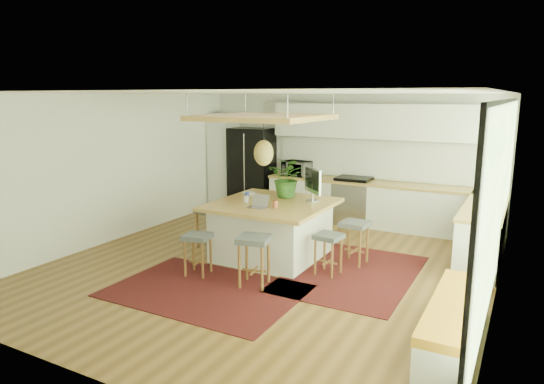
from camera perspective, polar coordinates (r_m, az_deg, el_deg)
The scene contains 34 objects.
floor at distance 7.73m, azimuth -0.45°, elevation -8.81°, with size 7.00×7.00×0.00m, color brown.
ceiling at distance 7.26m, azimuth -0.49°, elevation 11.64°, with size 7.00×7.00×0.00m, color white.
wall_back at distance 10.54m, azimuth 8.73°, elevation 4.05°, with size 6.50×6.50×0.00m, color silver.
wall_front at distance 4.70m, azimuth -21.56°, elevation -5.66°, with size 6.50×6.50×0.00m, color silver.
wall_left at distance 9.36m, azimuth -18.22°, elevation 2.71°, with size 7.00×7.00×0.00m, color silver.
wall_right at distance 6.50m, azimuth 25.55°, elevation -1.42°, with size 7.00×7.00×0.00m, color silver.
window_wall at distance 6.49m, azimuth 25.32°, elevation -0.96°, with size 0.10×6.20×2.60m, color black, non-canonical shape.
pantry at distance 11.61m, azimuth -5.71°, elevation 3.66°, with size 0.55×0.60×2.25m, color silver.
back_counter_base at distance 10.23m, azimuth 10.88°, elevation -1.43°, with size 4.20×0.60×0.88m, color silver.
back_counter_top at distance 10.14m, azimuth 10.97°, elevation 1.11°, with size 4.24×0.64×0.05m, color olive.
backsplash at distance 10.35m, azimuth 11.57°, elevation 3.82°, with size 4.20×0.02×0.80m, color white.
upper_cabinets at distance 10.13m, azimuth 11.48°, elevation 8.21°, with size 4.20×0.34×0.70m, color silver.
range at distance 10.29m, azimuth 9.56°, elevation -0.96°, with size 0.76×0.62×1.00m, color #A5A5AA, non-canonical shape.
right_counter_base at distance 8.67m, azimuth 23.65°, elevation -4.49°, with size 0.60×2.50×0.88m, color silver.
right_counter_top at distance 8.56m, azimuth 23.89°, elevation -1.52°, with size 0.64×2.54×0.05m, color olive.
window_bench at distance 5.72m, azimuth 20.82°, elevation -14.36°, with size 0.52×2.00×0.50m, color silver, non-canonical shape.
ceiling_panel at distance 7.77m, azimuth -1.01°, elevation 6.82°, with size 1.86×1.86×0.80m, color olive, non-canonical shape.
rug_near at distance 6.88m, azimuth -7.85°, elevation -11.47°, with size 2.60×1.80×0.01m, color black.
rug_right at distance 7.54m, azimuth 9.42°, elevation -9.46°, with size 1.80×2.60×0.01m, color black.
fridge at distance 11.23m, azimuth -2.30°, elevation 2.42°, with size 0.96×0.75×1.94m, color black, non-canonical shape.
island at distance 8.06m, azimuth -0.01°, elevation -4.48°, with size 1.85×1.85×0.93m, color olive, non-canonical shape.
stool_near_left at distance 7.36m, azimuth -8.77°, elevation -7.05°, with size 0.38×0.38×0.64m, color #414548, non-canonical shape.
stool_near_right at distance 6.88m, azimuth -2.13°, elevation -8.25°, with size 0.43×0.43×0.73m, color #414548, non-canonical shape.
stool_right_front at distance 7.34m, azimuth 6.67°, elevation -7.05°, with size 0.37×0.37×0.63m, color #414548, non-canonical shape.
stool_right_back at distance 7.86m, azimuth 9.72°, elevation -5.90°, with size 0.41×0.41×0.70m, color #414548, non-canonical shape.
stool_left_side at distance 8.65m, azimuth -7.28°, elevation -4.23°, with size 0.43×0.43×0.72m, color #414548, non-canonical shape.
laptop at distance 7.54m, azimuth -1.75°, elevation -1.01°, with size 0.29×0.31×0.22m, color #A5A5AA, non-canonical shape.
monitor at distance 8.03m, azimuth 4.83°, elevation 0.74°, with size 0.61×0.22×0.57m, color #A5A5AA, non-canonical shape.
microwave at distance 10.63m, azimuth 2.95°, elevation 3.00°, with size 0.59×0.33×0.40m, color #A5A5AA.
island_plant at distance 8.31m, azimuth 1.88°, elevation 1.20°, with size 0.62×0.69×0.54m, color #1E4C19.
island_bowl at distance 8.53m, azimuth -2.79°, elevation -0.21°, with size 0.23×0.23×0.06m, color silver.
island_bottle_0 at distance 8.28m, azimuth -3.04°, elevation -0.09°, with size 0.07×0.07×0.19m, color blue.
island_bottle_1 at distance 7.99m, azimuth -3.05°, elevation -0.50°, with size 0.07×0.07×0.19m, color silver.
island_bottle_2 at distance 7.55m, azimuth 0.58°, elevation -1.18°, with size 0.07×0.07×0.19m, color #A95038.
Camera 1 is at (3.49, -6.36, 2.66)m, focal length 31.84 mm.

